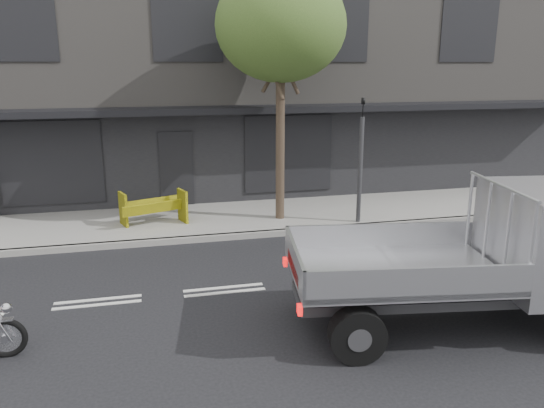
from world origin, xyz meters
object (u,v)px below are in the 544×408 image
Objects in this scene: traffic_light_pole at (360,168)px; flatbed_ute at (527,245)px; street_tree at (281,26)px; construction_barrier at (154,209)px.

traffic_light_pole is 0.62× the size of flatbed_ute.
construction_barrier is at bearing 179.83° from street_tree.
street_tree is 8.16m from flatbed_ute.
street_tree is 1.93× the size of traffic_light_pole.
street_tree is 4.23m from traffic_light_pole.
street_tree reaches higher than flatbed_ute.
traffic_light_pole is at bearing 103.70° from flatbed_ute.
traffic_light_pole is at bearing -8.96° from construction_barrier.
flatbed_ute is (0.54, -5.87, -0.23)m from traffic_light_pole.
street_tree is 5.80m from construction_barrier.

